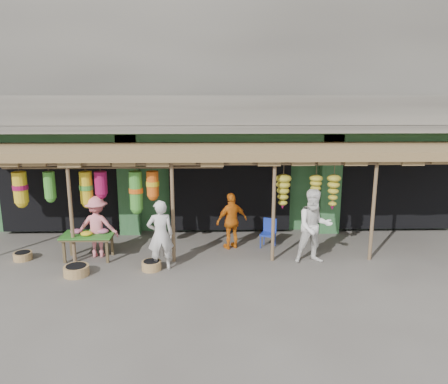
{
  "coord_description": "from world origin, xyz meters",
  "views": [
    {
      "loc": [
        -0.48,
        -10.62,
        4.23
      ],
      "look_at": [
        -0.2,
        1.0,
        1.52
      ],
      "focal_mm": 35.0,
      "sensor_mm": 36.0,
      "label": 1
    }
  ],
  "objects_px": {
    "person_vendor": "(232,221)",
    "person_shopper": "(97,226)",
    "person_right": "(314,226)",
    "person_front": "(160,235)",
    "flower_table": "(89,235)",
    "blue_chair": "(269,231)"
  },
  "relations": [
    {
      "from": "flower_table",
      "to": "person_right",
      "type": "bearing_deg",
      "value": -3.23
    },
    {
      "from": "person_right",
      "to": "flower_table",
      "type": "bearing_deg",
      "value": 171.1
    },
    {
      "from": "blue_chair",
      "to": "person_front",
      "type": "relative_size",
      "value": 0.46
    },
    {
      "from": "person_vendor",
      "to": "person_shopper",
      "type": "distance_m",
      "value": 3.54
    },
    {
      "from": "person_vendor",
      "to": "person_shopper",
      "type": "bearing_deg",
      "value": -17.13
    },
    {
      "from": "person_right",
      "to": "person_shopper",
      "type": "height_order",
      "value": "person_right"
    },
    {
      "from": "person_shopper",
      "to": "blue_chair",
      "type": "bearing_deg",
      "value": -171.96
    },
    {
      "from": "blue_chair",
      "to": "person_right",
      "type": "xyz_separation_m",
      "value": [
        0.97,
        -1.17,
        0.5
      ]
    },
    {
      "from": "person_front",
      "to": "person_shopper",
      "type": "height_order",
      "value": "person_front"
    },
    {
      "from": "flower_table",
      "to": "person_right",
      "type": "distance_m",
      "value": 5.7
    },
    {
      "from": "flower_table",
      "to": "person_shopper",
      "type": "height_order",
      "value": "person_shopper"
    },
    {
      "from": "blue_chair",
      "to": "person_shopper",
      "type": "height_order",
      "value": "person_shopper"
    },
    {
      "from": "flower_table",
      "to": "person_shopper",
      "type": "xyz_separation_m",
      "value": [
        0.18,
        0.19,
        0.18
      ]
    },
    {
      "from": "person_front",
      "to": "person_vendor",
      "type": "xyz_separation_m",
      "value": [
        1.77,
        1.41,
        -0.09
      ]
    },
    {
      "from": "blue_chair",
      "to": "person_front",
      "type": "bearing_deg",
      "value": -127.61
    },
    {
      "from": "person_front",
      "to": "person_vendor",
      "type": "bearing_deg",
      "value": -154.01
    },
    {
      "from": "blue_chair",
      "to": "person_right",
      "type": "height_order",
      "value": "person_right"
    },
    {
      "from": "flower_table",
      "to": "blue_chair",
      "type": "bearing_deg",
      "value": 10.11
    },
    {
      "from": "flower_table",
      "to": "person_front",
      "type": "relative_size",
      "value": 0.76
    },
    {
      "from": "person_front",
      "to": "person_right",
      "type": "bearing_deg",
      "value": 172.59
    },
    {
      "from": "blue_chair",
      "to": "person_right",
      "type": "bearing_deg",
      "value": -26.26
    },
    {
      "from": "person_front",
      "to": "person_shopper",
      "type": "distance_m",
      "value": 1.95
    }
  ]
}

